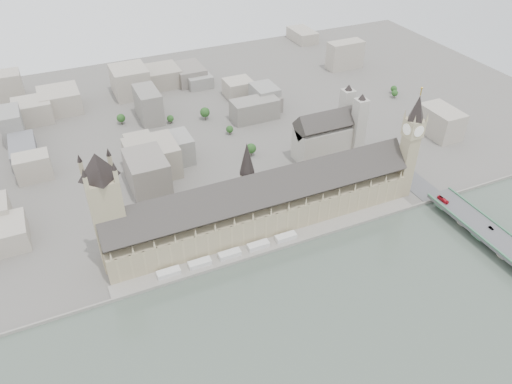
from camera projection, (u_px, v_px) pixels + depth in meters
name	position (u px, v px, depth m)	size (l,w,h in m)	color
ground	(271.00, 239.00, 416.33)	(900.00, 900.00, 0.00)	#595651
embankment_wall	(279.00, 249.00, 404.39)	(600.00, 1.50, 3.00)	slate
river_terrace	(275.00, 243.00, 410.21)	(270.00, 15.00, 2.00)	slate
terrace_tents	(230.00, 254.00, 395.51)	(118.00, 7.00, 4.00)	silver
palace_of_westminster	(261.00, 204.00, 417.51)	(265.00, 40.73, 55.44)	#9B8A69
elizabeth_tower	(411.00, 140.00, 434.00)	(17.00, 17.00, 107.50)	#9B8A69
victoria_tower	(106.00, 206.00, 362.46)	(30.00, 30.00, 100.00)	#9B8A69
central_tower	(247.00, 168.00, 398.13)	(13.00, 13.00, 48.00)	tan
westminster_bridge	(499.00, 245.00, 402.70)	(25.00, 325.00, 10.25)	#474749
westminster_abbey	(329.00, 134.00, 508.55)	(68.00, 36.00, 64.00)	gray
city_skyline_inland	(181.00, 101.00, 585.82)	(720.00, 360.00, 38.00)	gray
park_trees	(233.00, 196.00, 452.84)	(110.00, 30.00, 15.00)	#203F16
red_bus_north	(443.00, 200.00, 440.63)	(2.68, 11.47, 3.19)	red
car_silver	(491.00, 228.00, 410.53)	(1.62, 4.64, 1.53)	gray
car_approach	(402.00, 157.00, 500.42)	(2.14, 5.25, 1.52)	gray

